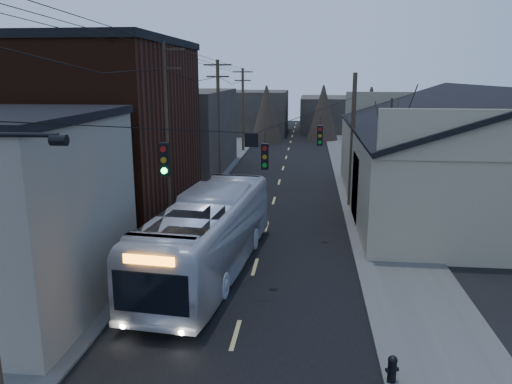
% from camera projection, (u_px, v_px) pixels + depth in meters
% --- Properties ---
extents(road_surface, '(9.00, 110.00, 0.02)m').
position_uv_depth(road_surface, '(278.00, 188.00, 37.78)').
color(road_surface, black).
rests_on(road_surface, ground).
extents(sidewalk_left, '(4.00, 110.00, 0.12)m').
position_uv_depth(sidewalk_left, '(194.00, 185.00, 38.44)').
color(sidewalk_left, '#474744').
rests_on(sidewalk_left, ground).
extents(sidewalk_right, '(4.00, 110.00, 0.12)m').
position_uv_depth(sidewalk_right, '(365.00, 189.00, 37.11)').
color(sidewalk_right, '#474744').
rests_on(sidewalk_right, ground).
extents(building_brick, '(10.00, 12.00, 10.00)m').
position_uv_depth(building_brick, '(89.00, 136.00, 27.98)').
color(building_brick, black).
rests_on(building_brick, ground).
extents(building_left_far, '(9.00, 14.00, 7.00)m').
position_uv_depth(building_left_far, '(174.00, 131.00, 43.75)').
color(building_left_far, '#312C27').
rests_on(building_left_far, ground).
extents(warehouse, '(16.16, 20.60, 7.73)m').
position_uv_depth(warehouse, '(481.00, 168.00, 30.99)').
color(warehouse, gray).
rests_on(warehouse, ground).
extents(building_far_left, '(10.00, 12.00, 6.00)m').
position_uv_depth(building_far_left, '(252.00, 112.00, 71.56)').
color(building_far_left, '#312C27').
rests_on(building_far_left, ground).
extents(building_far_right, '(12.00, 14.00, 5.00)m').
position_uv_depth(building_far_right, '(341.00, 114.00, 75.18)').
color(building_far_right, '#312C27').
rests_on(building_far_right, ground).
extents(bare_tree, '(0.40, 0.40, 7.20)m').
position_uv_depth(bare_tree, '(388.00, 167.00, 26.61)').
color(bare_tree, black).
rests_on(bare_tree, ground).
extents(utility_lines, '(11.24, 45.28, 10.50)m').
position_uv_depth(utility_lines, '(223.00, 130.00, 31.29)').
color(utility_lines, '#382B1E').
rests_on(utility_lines, ground).
extents(bus, '(4.12, 12.61, 3.45)m').
position_uv_depth(bus, '(208.00, 235.00, 21.35)').
color(bus, silver).
rests_on(bus, ground).
extents(parked_car, '(1.56, 3.91, 1.26)m').
position_uv_depth(parked_car, '(233.00, 186.00, 35.41)').
color(parked_car, '#9EA0A5').
rests_on(parked_car, ground).
extents(fire_hydrant, '(0.38, 0.27, 0.78)m').
position_uv_depth(fire_hydrant, '(392.00, 368.00, 13.75)').
color(fire_hydrant, black).
rests_on(fire_hydrant, sidewalk_right).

